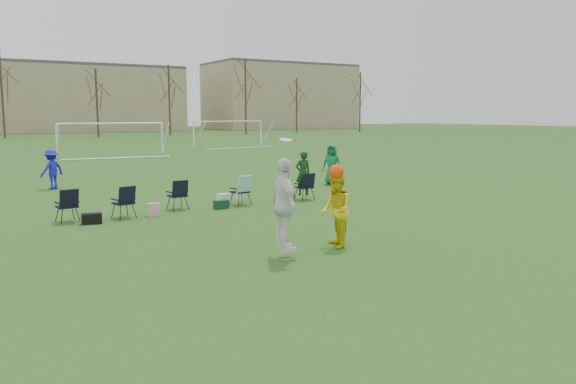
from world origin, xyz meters
TOP-DOWN VIEW (x-y plane):
  - ground at (0.00, 0.00)m, footprint 260.00×260.00m
  - fielder_blue at (-2.39, 15.50)m, footprint 1.22×1.07m
  - fielder_green_far at (8.37, 10.89)m, footprint 0.96×1.03m
  - center_contest at (0.82, 1.08)m, footprint 2.36×1.45m
  - sideline_setup at (1.31, 7.83)m, footprint 8.76×2.10m
  - goal_mid at (4.00, 32.00)m, footprint 7.40×0.63m
  - goal_right at (16.00, 38.00)m, footprint 7.35×1.14m
  - tree_line at (0.24, 69.85)m, footprint 110.28×3.28m
  - building_row at (6.73, 96.00)m, footprint 126.00×16.00m

SIDE VIEW (x-z plane):
  - ground at x=0.00m, z-range 0.00..0.00m
  - sideline_setup at x=1.31m, z-range -0.35..1.39m
  - fielder_blue at x=-2.39m, z-range 0.00..1.64m
  - fielder_green_far at x=8.37m, z-range 0.00..1.76m
  - center_contest at x=0.82m, z-range -0.25..2.33m
  - goal_mid at x=4.00m, z-range 0.69..3.15m
  - goal_right at x=16.00m, z-range 0.69..3.15m
  - tree_line at x=0.24m, z-range -0.61..10.79m
  - building_row at x=6.73m, z-range -0.51..12.49m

